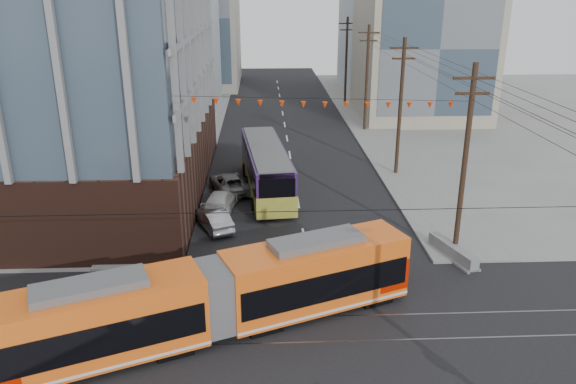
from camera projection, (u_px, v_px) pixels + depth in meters
name	position (u px, v px, depth m)	size (l,w,h in m)	color
bg_bldg_nw_near	(139.00, 37.00, 66.67)	(18.00, 16.00, 18.00)	#8C99A5
bg_bldg_ne_near	(421.00, 47.00, 64.69)	(14.00, 14.00, 16.00)	gray
bg_bldg_nw_far	(185.00, 19.00, 85.21)	(16.00, 18.00, 20.00)	gray
bg_bldg_ne_far	(398.00, 40.00, 83.87)	(16.00, 16.00, 14.00)	#8C99A5
utility_pole_far	(346.00, 61.00, 72.73)	(0.30, 0.30, 11.00)	black
streetcar	(214.00, 298.00, 24.56)	(18.84, 2.65, 3.63)	orange
city_bus	(266.00, 168.00, 42.14)	(2.75, 12.70, 3.60)	#361C50
parked_car_silver	(214.00, 219.00, 35.84)	(1.42, 4.06, 1.34)	#9A9C9F
parked_car_white	(221.00, 200.00, 38.92)	(1.88, 4.63, 1.34)	#BCBCBC
parked_car_grey	(230.00, 183.00, 42.26)	(2.35, 5.10, 1.42)	slate
jersey_barrier	(453.00, 251.00, 32.08)	(0.89, 3.98, 0.80)	gray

